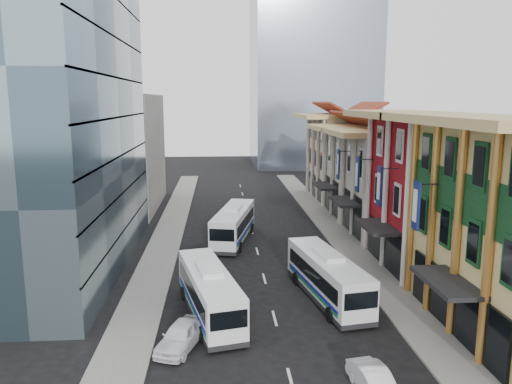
{
  "coord_description": "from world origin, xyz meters",
  "views": [
    {
      "loc": [
        -3.3,
        -20.78,
        13.25
      ],
      "look_at": [
        -0.29,
        19.62,
        5.83
      ],
      "focal_mm": 35.0,
      "sensor_mm": 36.0,
      "label": 1
    }
  ],
  "objects": [
    {
      "name": "sidewalk_right",
      "position": [
        8.5,
        22.0,
        0.07
      ],
      "size": [
        3.0,
        90.0,
        0.15
      ],
      "primitive_type": "cube",
      "color": "slate",
      "rests_on": "ground"
    },
    {
      "name": "sidewalk_left",
      "position": [
        -8.5,
        22.0,
        0.07
      ],
      "size": [
        3.0,
        90.0,
        0.15
      ],
      "primitive_type": "cube",
      "color": "slate",
      "rests_on": "ground"
    },
    {
      "name": "shophouse_red",
      "position": [
        14.0,
        17.0,
        6.0
      ],
      "size": [
        8.0,
        10.0,
        12.0
      ],
      "primitive_type": "cube",
      "color": "maroon",
      "rests_on": "ground"
    },
    {
      "name": "shophouse_cream_near",
      "position": [
        14.0,
        26.5,
        5.0
      ],
      "size": [
        8.0,
        9.0,
        10.0
      ],
      "primitive_type": "cube",
      "color": "beige",
      "rests_on": "ground"
    },
    {
      "name": "shophouse_cream_mid",
      "position": [
        14.0,
        35.5,
        5.0
      ],
      "size": [
        8.0,
        9.0,
        10.0
      ],
      "primitive_type": "cube",
      "color": "beige",
      "rests_on": "ground"
    },
    {
      "name": "shophouse_cream_far",
      "position": [
        14.0,
        46.0,
        5.5
      ],
      "size": [
        8.0,
        12.0,
        11.0
      ],
      "primitive_type": "cube",
      "color": "beige",
      "rests_on": "ground"
    },
    {
      "name": "office_tower",
      "position": [
        -17.0,
        19.0,
        15.0
      ],
      "size": [
        12.0,
        26.0,
        30.0
      ],
      "primitive_type": "cube",
      "color": "#3F5665",
      "rests_on": "ground"
    },
    {
      "name": "office_block_far",
      "position": [
        -16.0,
        42.0,
        7.0
      ],
      "size": [
        10.0,
        18.0,
        14.0
      ],
      "primitive_type": "cube",
      "color": "gray",
      "rests_on": "ground"
    },
    {
      "name": "bus_left_near",
      "position": [
        -4.01,
        8.66,
        1.61
      ],
      "size": [
        4.53,
        10.32,
        3.22
      ],
      "primitive_type": null,
      "rotation": [
        0.0,
        0.0,
        0.22
      ],
      "color": "white",
      "rests_on": "ground"
    },
    {
      "name": "bus_left_far",
      "position": [
        -2.0,
        25.45,
        1.72
      ],
      "size": [
        4.76,
        10.98,
        3.43
      ],
      "primitive_type": null,
      "rotation": [
        0.0,
        0.0,
        -0.22
      ],
      "color": "silver",
      "rests_on": "ground"
    },
    {
      "name": "bus_right",
      "position": [
        3.87,
        10.75,
        1.65
      ],
      "size": [
        4.11,
        10.56,
        3.3
      ],
      "primitive_type": null,
      "rotation": [
        0.0,
        0.0,
        0.17
      ],
      "color": "white",
      "rests_on": "ground"
    },
    {
      "name": "sedan_left",
      "position": [
        -5.5,
        4.64,
        0.71
      ],
      "size": [
        3.02,
        4.52,
        1.43
      ],
      "primitive_type": "imported",
      "rotation": [
        0.0,
        0.0,
        -0.35
      ],
      "color": "white",
      "rests_on": "ground"
    },
    {
      "name": "sedan_right",
      "position": [
        3.67,
        -0.43,
        0.61
      ],
      "size": [
        1.91,
        3.87,
        1.22
      ],
      "primitive_type": "imported",
      "rotation": [
        0.0,
        0.0,
        0.17
      ],
      "color": "silver",
      "rests_on": "ground"
    }
  ]
}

